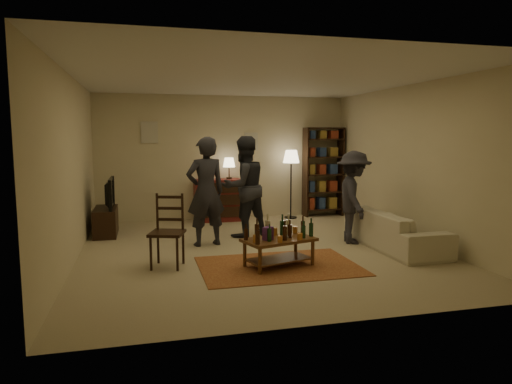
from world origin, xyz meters
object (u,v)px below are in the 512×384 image
object	(u,v)px
tv_stand	(106,214)
person_left	(206,192)
dresser	(218,199)
person_by_sofa	(353,197)
coffee_table	(279,240)
sofa	(395,229)
dining_chair	(168,228)
bookshelf	(323,171)
person_right	(244,187)
floor_lamp	(291,161)

from	to	relation	value
tv_stand	person_left	distance (m)	2.17
dresser	tv_stand	bearing A→B (deg)	-157.93
tv_stand	person_by_sofa	xyz separation A→B (m)	(4.14, -1.70, 0.40)
coffee_table	sofa	world-z (taller)	coffee_table
dining_chair	dresser	distance (m)	3.51
dresser	person_left	bearing A→B (deg)	-104.57
bookshelf	person_right	xyz separation A→B (m)	(-2.24, -1.73, -0.12)
dining_chair	person_by_sofa	xyz separation A→B (m)	(3.14, 0.67, 0.24)
dining_chair	bookshelf	xyz separation A→B (m)	(3.69, 3.35, 0.49)
tv_stand	dining_chair	bearing A→B (deg)	-67.05
sofa	person_by_sofa	world-z (taller)	person_by_sofa
bookshelf	floor_lamp	size ratio (longest dim) A/B	1.33
dresser	bookshelf	bearing A→B (deg)	1.57
floor_lamp	dresser	bearing A→B (deg)	177.26
dresser	sofa	distance (m)	3.93
dining_chair	tv_stand	xyz separation A→B (m)	(-1.00, 2.37, -0.16)
floor_lamp	sofa	size ratio (longest dim) A/B	0.73
coffee_table	dining_chair	world-z (taller)	dining_chair
tv_stand	sofa	size ratio (longest dim) A/B	0.51
bookshelf	person_by_sofa	size ratio (longest dim) A/B	1.28
coffee_table	bookshelf	bearing A→B (deg)	59.69
coffee_table	dresser	xyz separation A→B (m)	(-0.24, 3.69, 0.10)
floor_lamp	person_left	bearing A→B (deg)	-136.10
dresser	person_by_sofa	size ratio (longest dim) A/B	0.86
tv_stand	person_right	bearing A→B (deg)	-17.01
tv_stand	sofa	world-z (taller)	tv_stand
tv_stand	dresser	xyz separation A→B (m)	(2.25, 0.91, 0.09)
coffee_table	tv_stand	world-z (taller)	tv_stand
person_by_sofa	dining_chair	bearing A→B (deg)	116.34
sofa	person_right	size ratio (longest dim) A/B	1.14
tv_stand	dresser	world-z (taller)	dresser
bookshelf	dining_chair	bearing A→B (deg)	-137.79
floor_lamp	person_right	size ratio (longest dim) A/B	0.83
bookshelf	person_right	distance (m)	2.83
coffee_table	tv_stand	xyz separation A→B (m)	(-2.49, 2.78, 0.01)
dresser	person_right	distance (m)	1.73
bookshelf	tv_stand	bearing A→B (deg)	-168.20
person_left	person_right	xyz separation A→B (m)	(0.76, 0.52, 0.01)
dresser	person_right	size ratio (longest dim) A/B	0.75
person_left	coffee_table	bearing A→B (deg)	106.47
floor_lamp	person_left	world-z (taller)	person_left
dining_chair	sofa	xyz separation A→B (m)	(3.64, 0.17, -0.24)
dining_chair	bookshelf	size ratio (longest dim) A/B	0.51
coffee_table	person_left	distance (m)	1.79
person_by_sofa	dresser	bearing A→B (deg)	50.27
coffee_table	person_right	xyz separation A→B (m)	(-0.04, 2.03, 0.54)
dresser	floor_lamp	distance (m)	1.81
sofa	person_left	distance (m)	3.16
person_right	bookshelf	bearing A→B (deg)	-163.76
person_left	dining_chair	bearing A→B (deg)	46.46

